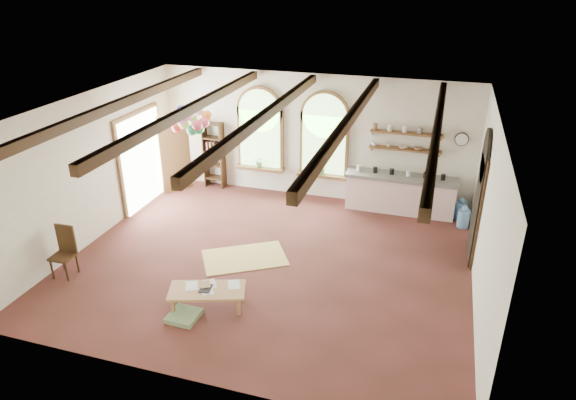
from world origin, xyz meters
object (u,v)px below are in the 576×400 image
at_px(kitchen_counter, 400,193).
at_px(balloon_cluster, 192,121).
at_px(coffee_table, 207,292).
at_px(side_chair, 65,262).

bearing_deg(kitchen_counter, balloon_cluster, -161.86).
bearing_deg(coffee_table, side_chair, 177.21).
height_order(kitchen_counter, side_chair, side_chair).
distance_m(side_chair, balloon_cluster, 4.08).
bearing_deg(balloon_cluster, coffee_table, -61.54).
height_order(coffee_table, balloon_cluster, balloon_cluster).
height_order(kitchen_counter, coffee_table, kitchen_counter).
relative_size(side_chair, balloon_cluster, 0.89).
distance_m(kitchen_counter, coffee_table, 5.75).
bearing_deg(side_chair, coffee_table, -2.79).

